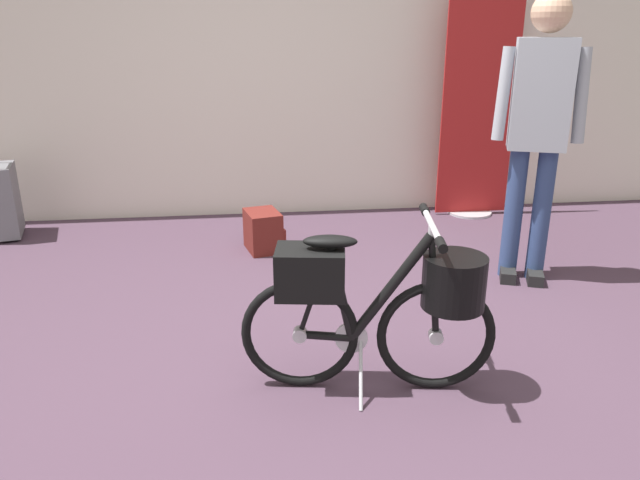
{
  "coord_description": "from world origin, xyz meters",
  "views": [
    {
      "loc": [
        -0.21,
        -2.31,
        1.47
      ],
      "look_at": [
        0.1,
        0.27,
        0.55
      ],
      "focal_mm": 33.51,
      "sensor_mm": 36.0,
      "label": 1
    }
  ],
  "objects_px": {
    "floor_banner_stand": "(478,118)",
    "rolling_suitcase": "(4,200)",
    "backpack_on_floor": "(264,231)",
    "visitor_near_wall": "(538,124)",
    "folding_bike_foreground": "(380,301)"
  },
  "relations": [
    {
      "from": "folding_bike_foreground",
      "to": "rolling_suitcase",
      "type": "distance_m",
      "value": 3.26
    },
    {
      "from": "folding_bike_foreground",
      "to": "rolling_suitcase",
      "type": "relative_size",
      "value": 1.28
    },
    {
      "from": "floor_banner_stand",
      "to": "backpack_on_floor",
      "type": "height_order",
      "value": "floor_banner_stand"
    },
    {
      "from": "floor_banner_stand",
      "to": "rolling_suitcase",
      "type": "bearing_deg",
      "value": -177.52
    },
    {
      "from": "visitor_near_wall",
      "to": "rolling_suitcase",
      "type": "xyz_separation_m",
      "value": [
        -3.47,
        1.19,
        -0.67
      ]
    },
    {
      "from": "backpack_on_floor",
      "to": "folding_bike_foreground",
      "type": "bearing_deg",
      "value": -76.36
    },
    {
      "from": "folding_bike_foreground",
      "to": "visitor_near_wall",
      "type": "height_order",
      "value": "visitor_near_wall"
    },
    {
      "from": "visitor_near_wall",
      "to": "folding_bike_foreground",
      "type": "bearing_deg",
      "value": -136.33
    },
    {
      "from": "visitor_near_wall",
      "to": "backpack_on_floor",
      "type": "bearing_deg",
      "value": 156.92
    },
    {
      "from": "folding_bike_foreground",
      "to": "backpack_on_floor",
      "type": "relative_size",
      "value": 3.23
    },
    {
      "from": "floor_banner_stand",
      "to": "backpack_on_floor",
      "type": "relative_size",
      "value": 5.38
    },
    {
      "from": "rolling_suitcase",
      "to": "floor_banner_stand",
      "type": "bearing_deg",
      "value": 2.48
    },
    {
      "from": "rolling_suitcase",
      "to": "backpack_on_floor",
      "type": "height_order",
      "value": "rolling_suitcase"
    },
    {
      "from": "visitor_near_wall",
      "to": "rolling_suitcase",
      "type": "relative_size",
      "value": 2.01
    },
    {
      "from": "floor_banner_stand",
      "to": "visitor_near_wall",
      "type": "bearing_deg",
      "value": -97.14
    }
  ]
}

